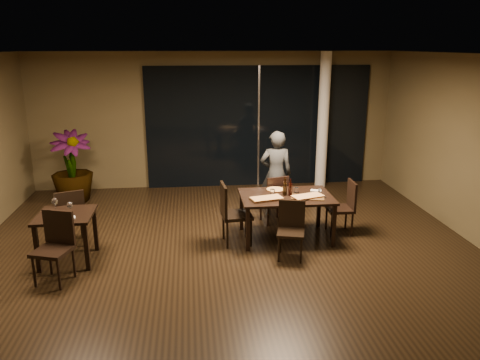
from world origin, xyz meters
name	(u,v)px	position (x,y,z in m)	size (l,w,h in m)	color
ground	(230,262)	(0.00, 0.00, 0.00)	(8.00, 8.00, 0.00)	black
wall_back	(214,120)	(0.00, 4.05, 1.50)	(8.00, 0.10, 3.00)	brown
wall_front	(291,335)	(0.00, -4.05, 1.50)	(8.00, 0.10, 3.00)	brown
ceiling	(229,53)	(0.00, 0.00, 3.02)	(8.00, 8.00, 0.04)	silver
window_panel	(258,127)	(1.00, 3.96, 1.35)	(5.00, 0.06, 2.70)	black
column	(323,121)	(2.40, 3.65, 1.50)	(0.24, 0.24, 3.00)	white
main_table	(286,200)	(1.00, 0.80, 0.68)	(1.50, 1.00, 0.75)	black
side_table	(66,222)	(-2.40, 0.30, 0.62)	(0.80, 0.80, 0.75)	black
chair_main_far	(275,197)	(0.94, 1.48, 0.50)	(0.51, 0.51, 0.90)	black
chair_main_near	(291,226)	(0.94, 0.11, 0.48)	(0.49, 0.49, 0.87)	black
chair_main_left	(231,211)	(0.08, 0.68, 0.57)	(0.51, 0.51, 1.01)	black
chair_main_right	(345,204)	(2.04, 0.91, 0.52)	(0.44, 0.44, 0.92)	black
chair_side_far	(70,215)	(-2.47, 0.84, 0.54)	(0.57, 0.57, 0.96)	black
chair_side_near	(55,243)	(-2.41, -0.27, 0.54)	(0.57, 0.57, 0.97)	black
diner	(276,174)	(1.03, 1.90, 0.81)	(0.55, 0.37, 1.63)	#303336
potted_plant	(72,167)	(-2.96, 3.18, 0.73)	(0.80, 0.80, 1.46)	#1C4617
pizza_board_left	(267,199)	(0.64, 0.61, 0.76)	(0.50, 0.25, 0.01)	#472E17
pizza_board_right	(308,197)	(1.32, 0.64, 0.76)	(0.53, 0.26, 0.01)	#4B3118
oblong_pizza_left	(267,198)	(0.64, 0.61, 0.77)	(0.48, 0.23, 0.02)	maroon
oblong_pizza_right	(308,196)	(1.32, 0.64, 0.77)	(0.49, 0.22, 0.02)	maroon
round_pizza	(275,190)	(0.88, 1.11, 0.76)	(0.29, 0.29, 0.01)	red
bottle_a	(285,187)	(0.98, 0.81, 0.89)	(0.06, 0.06, 0.28)	black
bottle_b	(290,187)	(1.06, 0.79, 0.89)	(0.06, 0.06, 0.28)	black
bottle_c	(285,186)	(0.99, 0.87, 0.90)	(0.06, 0.06, 0.29)	black
tumbler_left	(272,192)	(0.78, 0.86, 0.80)	(0.08, 0.08, 0.09)	white
tumbler_right	(296,190)	(1.20, 0.92, 0.80)	(0.08, 0.08, 0.09)	white
napkin_near	(318,196)	(1.51, 0.67, 0.76)	(0.18, 0.10, 0.01)	white
napkin_far	(316,191)	(1.55, 0.98, 0.76)	(0.18, 0.10, 0.01)	white
wine_glass_a	(55,205)	(-2.56, 0.42, 0.85)	(0.09, 0.09, 0.20)	white
wine_glass_b	(70,209)	(-2.31, 0.25, 0.84)	(0.08, 0.08, 0.18)	white
side_napkin	(69,218)	(-2.30, 0.09, 0.76)	(0.18, 0.11, 0.01)	white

